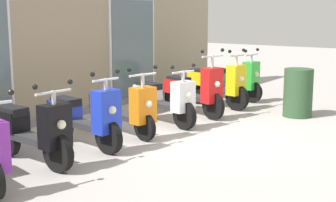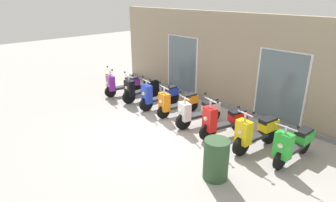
% 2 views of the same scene
% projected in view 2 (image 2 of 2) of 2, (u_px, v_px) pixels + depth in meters
% --- Properties ---
extents(ground_plane, '(40.00, 40.00, 0.00)m').
position_uv_depth(ground_plane, '(158.00, 132.00, 8.43)').
color(ground_plane, '#A8A39E').
extents(storefront_facade, '(10.95, 0.50, 3.28)m').
position_uv_depth(storefront_facade, '(228.00, 62.00, 10.02)').
color(storefront_facade, gray).
rests_on(storefront_facade, ground_plane).
extents(scooter_purple, '(0.74, 1.49, 1.20)m').
position_uv_depth(scooter_purple, '(122.00, 84.00, 11.36)').
color(scooter_purple, black).
rests_on(scooter_purple, ground_plane).
extents(scooter_black, '(0.61, 1.65, 1.18)m').
position_uv_depth(scooter_black, '(141.00, 89.00, 10.79)').
color(scooter_black, black).
rests_on(scooter_black, ground_plane).
extents(scooter_blue, '(0.60, 1.64, 1.22)m').
position_uv_depth(scooter_blue, '(159.00, 95.00, 10.10)').
color(scooter_blue, black).
rests_on(scooter_blue, ground_plane).
extents(scooter_orange, '(0.71, 1.59, 1.19)m').
position_uv_depth(scooter_orange, '(178.00, 102.00, 9.50)').
color(scooter_orange, black).
rests_on(scooter_orange, ground_plane).
extents(scooter_white, '(0.73, 1.59, 1.14)m').
position_uv_depth(scooter_white, '(199.00, 112.00, 8.73)').
color(scooter_white, black).
rests_on(scooter_white, ground_plane).
extents(scooter_red, '(0.78, 1.63, 1.34)m').
position_uv_depth(scooter_red, '(224.00, 120.00, 8.02)').
color(scooter_red, black).
rests_on(scooter_red, ground_plane).
extents(scooter_yellow, '(0.62, 1.62, 1.27)m').
position_uv_depth(scooter_yellow, '(256.00, 132.00, 7.38)').
color(scooter_yellow, black).
rests_on(scooter_yellow, ground_plane).
extents(scooter_green, '(0.60, 1.62, 1.20)m').
position_uv_depth(scooter_green, '(294.00, 144.00, 6.85)').
color(scooter_green, black).
rests_on(scooter_green, ground_plane).
extents(trash_bin, '(0.56, 0.56, 0.93)m').
position_uv_depth(trash_bin, '(216.00, 159.00, 6.22)').
color(trash_bin, '#2D4C2D').
rests_on(trash_bin, ground_plane).
extents(curb_bollard, '(0.12, 0.12, 0.70)m').
position_uv_depth(curb_bollard, '(107.00, 81.00, 12.08)').
color(curb_bollard, yellow).
rests_on(curb_bollard, ground_plane).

